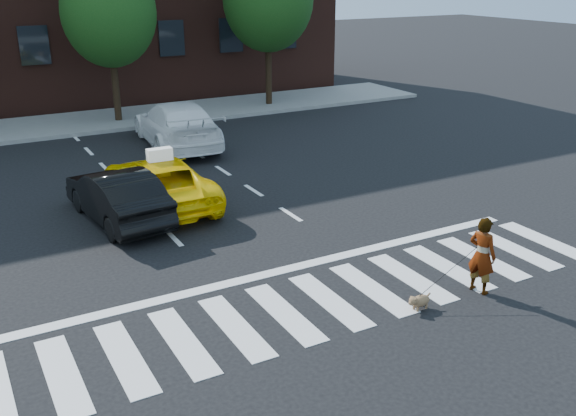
{
  "coord_description": "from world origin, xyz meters",
  "views": [
    {
      "loc": [
        -6.03,
        -9.21,
        6.04
      ],
      "look_at": [
        0.35,
        2.3,
        1.1
      ],
      "focal_mm": 40.0,
      "sensor_mm": 36.0,
      "label": 1
    }
  ],
  "objects_px": {
    "tree_mid": "(108,0)",
    "woman": "(482,255)",
    "taxi": "(159,182)",
    "black_sedan": "(117,196)",
    "white_suv": "(177,124)",
    "dog": "(419,301)"
  },
  "relations": [
    {
      "from": "tree_mid",
      "to": "taxi",
      "type": "height_order",
      "value": "tree_mid"
    },
    {
      "from": "tree_mid",
      "to": "woman",
      "type": "bearing_deg",
      "value": -82.87
    },
    {
      "from": "taxi",
      "to": "tree_mid",
      "type": "bearing_deg",
      "value": -98.3
    },
    {
      "from": "white_suv",
      "to": "dog",
      "type": "height_order",
      "value": "white_suv"
    },
    {
      "from": "woman",
      "to": "tree_mid",
      "type": "bearing_deg",
      "value": -6.91
    },
    {
      "from": "taxi",
      "to": "dog",
      "type": "height_order",
      "value": "taxi"
    },
    {
      "from": "taxi",
      "to": "woman",
      "type": "bearing_deg",
      "value": 117.38
    },
    {
      "from": "black_sedan",
      "to": "white_suv",
      "type": "bearing_deg",
      "value": -127.59
    },
    {
      "from": "black_sedan",
      "to": "white_suv",
      "type": "distance_m",
      "value": 7.3
    },
    {
      "from": "dog",
      "to": "woman",
      "type": "bearing_deg",
      "value": -5.31
    },
    {
      "from": "black_sedan",
      "to": "woman",
      "type": "distance_m",
      "value": 8.93
    },
    {
      "from": "dog",
      "to": "tree_mid",
      "type": "bearing_deg",
      "value": 86.88
    },
    {
      "from": "tree_mid",
      "to": "taxi",
      "type": "relative_size",
      "value": 1.51
    },
    {
      "from": "tree_mid",
      "to": "dog",
      "type": "relative_size",
      "value": 12.72
    },
    {
      "from": "taxi",
      "to": "black_sedan",
      "type": "height_order",
      "value": "black_sedan"
    },
    {
      "from": "taxi",
      "to": "white_suv",
      "type": "bearing_deg",
      "value": -113.34
    },
    {
      "from": "white_suv",
      "to": "dog",
      "type": "relative_size",
      "value": 9.88
    },
    {
      "from": "black_sedan",
      "to": "white_suv",
      "type": "relative_size",
      "value": 0.74
    },
    {
      "from": "woman",
      "to": "taxi",
      "type": "bearing_deg",
      "value": 12.44
    },
    {
      "from": "white_suv",
      "to": "dog",
      "type": "distance_m",
      "value": 13.49
    },
    {
      "from": "taxi",
      "to": "white_suv",
      "type": "relative_size",
      "value": 0.85
    },
    {
      "from": "black_sedan",
      "to": "white_suv",
      "type": "xyz_separation_m",
      "value": [
        3.82,
        6.22,
        0.13
      ]
    }
  ]
}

